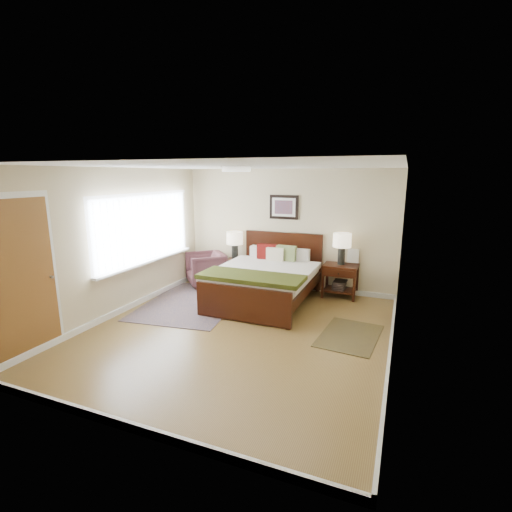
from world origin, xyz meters
name	(u,v)px	position (x,y,z in m)	size (l,w,h in m)	color
floor	(238,331)	(0.00, 0.00, 0.00)	(5.00, 5.00, 0.00)	brown
back_wall	(287,230)	(0.00, 2.50, 1.25)	(4.50, 0.04, 2.50)	#C5B58F
front_wall	(117,307)	(0.00, -2.50, 1.25)	(4.50, 0.04, 2.50)	#C5B58F
left_wall	(118,242)	(-2.25, 0.00, 1.25)	(0.04, 5.00, 2.50)	#C5B58F
right_wall	(399,266)	(2.25, 0.00, 1.25)	(0.04, 5.00, 2.50)	#C5B58F
ceiling	(236,166)	(0.00, 0.00, 2.50)	(4.50, 5.00, 0.02)	white
window	(146,230)	(-2.20, 0.70, 1.38)	(0.11, 2.72, 1.32)	silver
door	(23,279)	(-2.23, -1.75, 1.07)	(0.06, 1.00, 2.18)	silver
ceil_fixture	(236,169)	(0.00, 0.00, 2.47)	(0.44, 0.44, 0.08)	white
bed	(266,274)	(-0.07, 1.43, 0.54)	(1.80, 2.18, 1.17)	#331507
wall_art	(284,207)	(-0.07, 2.47, 1.72)	(0.62, 0.05, 0.50)	black
nightstand_left	(235,265)	(-1.11, 2.25, 0.43)	(0.46, 0.42, 0.55)	#331507
nightstand_right	(340,278)	(1.18, 2.26, 0.39)	(0.66, 0.50, 0.66)	#331507
lamp_left	(235,240)	(-1.11, 2.27, 0.98)	(0.35, 0.35, 0.61)	black
lamp_right	(342,243)	(1.18, 2.27, 1.09)	(0.35, 0.35, 0.61)	black
armchair	(206,269)	(-1.70, 2.00, 0.36)	(0.77, 0.79, 0.72)	brown
rug_persian	(192,303)	(-1.35, 0.84, 0.01)	(1.63, 2.31, 0.01)	#0B1538
rug_navy	(350,336)	(1.64, 0.46, 0.01)	(0.81, 1.22, 0.01)	black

